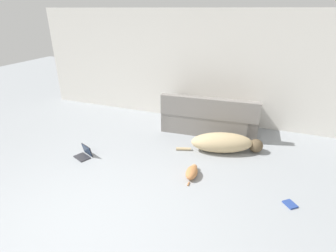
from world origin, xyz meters
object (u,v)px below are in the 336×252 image
couch (210,119)px  dog (224,143)px  cat (192,172)px  book_blue (290,204)px  laptop_open (85,153)px

couch → dog: bearing=115.8°
couch → cat: couch is taller
book_blue → laptop_open: bearing=178.9°
cat → laptop_open: size_ratio=1.46×
couch → dog: 0.97m
couch → dog: couch is taller
dog → couch: bearing=101.0°
couch → cat: bearing=90.5°
laptop_open → book_blue: size_ratio=1.67×
couch → cat: 1.87m
dog → cat: dog is taller
dog → book_blue: dog is taller
couch → cat: (0.13, -1.85, -0.20)m
cat → laptop_open: bearing=89.3°
couch → cat: size_ratio=3.94×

